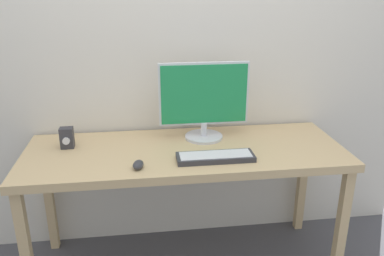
{
  "coord_description": "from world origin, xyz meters",
  "views": [
    {
      "loc": [
        -0.23,
        -1.99,
        1.63
      ],
      "look_at": [
        0.04,
        0.0,
        0.89
      ],
      "focal_mm": 37.01,
      "sensor_mm": 36.0,
      "label": 1
    }
  ],
  "objects_px": {
    "desk": "(185,160)",
    "mouse": "(138,165)",
    "monitor": "(204,100)",
    "keyboard_primary": "(215,157)",
    "audio_controller": "(67,138)"
  },
  "relations": [
    {
      "from": "keyboard_primary",
      "to": "desk",
      "type": "bearing_deg",
      "value": 130.6
    },
    {
      "from": "desk",
      "to": "keyboard_primary",
      "type": "distance_m",
      "value": 0.23
    },
    {
      "from": "monitor",
      "to": "keyboard_primary",
      "type": "bearing_deg",
      "value": -87.97
    },
    {
      "from": "desk",
      "to": "mouse",
      "type": "bearing_deg",
      "value": -140.31
    },
    {
      "from": "desk",
      "to": "mouse",
      "type": "distance_m",
      "value": 0.35
    },
    {
      "from": "desk",
      "to": "audio_controller",
      "type": "height_order",
      "value": "audio_controller"
    },
    {
      "from": "mouse",
      "to": "audio_controller",
      "type": "distance_m",
      "value": 0.5
    },
    {
      "from": "desk",
      "to": "mouse",
      "type": "height_order",
      "value": "mouse"
    },
    {
      "from": "audio_controller",
      "to": "keyboard_primary",
      "type": "bearing_deg",
      "value": -18.69
    },
    {
      "from": "monitor",
      "to": "keyboard_primary",
      "type": "xyz_separation_m",
      "value": [
        0.01,
        -0.32,
        -0.22
      ]
    },
    {
      "from": "monitor",
      "to": "mouse",
      "type": "distance_m",
      "value": 0.57
    },
    {
      "from": "keyboard_primary",
      "to": "audio_controller",
      "type": "relative_size",
      "value": 3.47
    },
    {
      "from": "desk",
      "to": "keyboard_primary",
      "type": "bearing_deg",
      "value": -49.4
    },
    {
      "from": "keyboard_primary",
      "to": "audio_controller",
      "type": "bearing_deg",
      "value": 161.31
    },
    {
      "from": "monitor",
      "to": "desk",
      "type": "bearing_deg",
      "value": -129.78
    }
  ]
}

